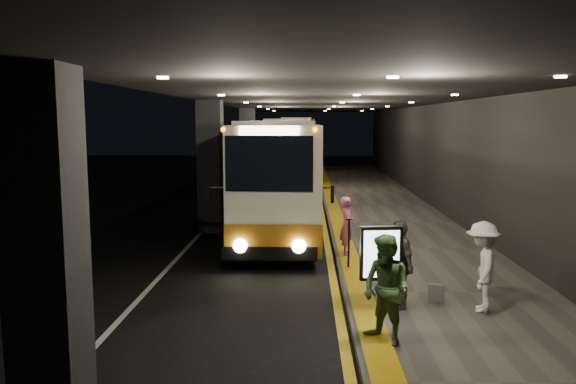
{
  "coord_description": "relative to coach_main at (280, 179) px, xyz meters",
  "views": [
    {
      "loc": [
        1.69,
        -14.66,
        3.73
      ],
      "look_at": [
        1.19,
        1.21,
        1.7
      ],
      "focal_mm": 35.0,
      "sensor_mm": 36.0,
      "label": 1
    }
  ],
  "objects": [
    {
      "name": "kerb_stripe_yellow",
      "position": [
        1.53,
        0.67,
        -1.73
      ],
      "size": [
        0.18,
        50.0,
        0.01
      ],
      "primitive_type": "cube",
      "color": "gold",
      "rests_on": "ground"
    },
    {
      "name": "ground",
      "position": [
        -0.82,
        -4.33,
        -1.73
      ],
      "size": [
        90.0,
        90.0,
        0.0
      ],
      "primitive_type": "plane",
      "color": "black"
    },
    {
      "name": "canopy",
      "position": [
        1.68,
        0.67,
        2.87
      ],
      "size": [
        9.0,
        50.0,
        0.4
      ],
      "primitive_type": "cube",
      "color": "black",
      "rests_on": "support_columns"
    },
    {
      "name": "passenger_waiting_green",
      "position": [
        2.17,
        -10.21,
        -0.7
      ],
      "size": [
        0.97,
        1.0,
        1.77
      ],
      "primitive_type": "imported",
      "rotation": [
        0.0,
        0.0,
        -0.85
      ],
      "color": "#4C7742",
      "rests_on": "sidewalk"
    },
    {
      "name": "lane_line_white",
      "position": [
        -2.62,
        0.67,
        -1.73
      ],
      "size": [
        0.12,
        50.0,
        0.01
      ],
      "primitive_type": "cube",
      "color": "silver",
      "rests_on": "ground"
    },
    {
      "name": "bag_polka",
      "position": [
        3.47,
        -8.1,
        -1.41
      ],
      "size": [
        0.32,
        0.22,
        0.36
      ],
      "primitive_type": "cube",
      "rotation": [
        0.0,
        0.0,
        -0.35
      ],
      "color": "black",
      "rests_on": "sidewalk"
    },
    {
      "name": "coach_second",
      "position": [
        0.13,
        12.74,
        0.04
      ],
      "size": [
        2.9,
        11.87,
        3.7
      ],
      "rotation": [
        0.0,
        0.0,
        -0.04
      ],
      "color": "beige",
      "rests_on": "ground"
    },
    {
      "name": "terminal_wall",
      "position": [
        6.18,
        0.67,
        1.27
      ],
      "size": [
        0.1,
        50.0,
        6.0
      ],
      "primitive_type": "cube",
      "color": "black",
      "rests_on": "ground"
    },
    {
      "name": "coach_third",
      "position": [
        0.18,
        26.08,
        0.11
      ],
      "size": [
        2.59,
        12.2,
        3.83
      ],
      "rotation": [
        0.0,
        0.0,
        0.0
      ],
      "color": "beige",
      "rests_on": "ground"
    },
    {
      "name": "stanchion_post",
      "position": [
        1.93,
        -5.54,
        -0.98
      ],
      "size": [
        0.05,
        0.05,
        1.21
      ],
      "primitive_type": "cylinder",
      "color": "black",
      "rests_on": "sidewalk"
    },
    {
      "name": "support_columns",
      "position": [
        -2.32,
        -0.33,
        0.47
      ],
      "size": [
        0.8,
        24.8,
        4.4
      ],
      "color": "black",
      "rests_on": "ground"
    },
    {
      "name": "passenger_boarding",
      "position": [
        1.98,
        -4.22,
        -0.8
      ],
      "size": [
        0.39,
        0.58,
        1.57
      ],
      "primitive_type": "imported",
      "rotation": [
        0.0,
        0.0,
        1.54
      ],
      "color": "#CF6088",
      "rests_on": "sidewalk"
    },
    {
      "name": "sidewalk",
      "position": [
        3.93,
        0.67,
        -1.66
      ],
      "size": [
        4.5,
        50.0,
        0.15
      ],
      "primitive_type": "cube",
      "color": "#514C44",
      "rests_on": "ground"
    },
    {
      "name": "coach_main",
      "position": [
        0.0,
        0.0,
        0.0
      ],
      "size": [
        2.57,
        11.65,
        3.61
      ],
      "rotation": [
        0.0,
        0.0,
        0.02
      ],
      "color": "beige",
      "rests_on": "ground"
    },
    {
      "name": "passenger_waiting_grey",
      "position": [
        2.67,
        -8.49,
        -0.72
      ],
      "size": [
        0.77,
        1.11,
        1.72
      ],
      "primitive_type": "imported",
      "rotation": [
        0.0,
        0.0,
        -1.3
      ],
      "color": "#464549",
      "rests_on": "sidewalk"
    },
    {
      "name": "passenger_waiting_white",
      "position": [
        4.2,
        -8.63,
        -0.73
      ],
      "size": [
        0.82,
        1.21,
        1.71
      ],
      "primitive_type": "imported",
      "rotation": [
        0.0,
        0.0,
        -1.87
      ],
      "color": "white",
      "rests_on": "sidewalk"
    },
    {
      "name": "tactile_strip",
      "position": [
        2.03,
        0.67,
        -1.58
      ],
      "size": [
        0.5,
        50.0,
        0.01
      ],
      "primitive_type": "cube",
      "color": "gold",
      "rests_on": "sidewalk"
    },
    {
      "name": "info_sign",
      "position": [
        2.27,
        -8.85,
        -0.47
      ],
      "size": [
        0.79,
        0.2,
        1.66
      ],
      "rotation": [
        0.0,
        0.0,
        0.12
      ],
      "color": "black",
      "rests_on": "sidewalk"
    }
  ]
}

